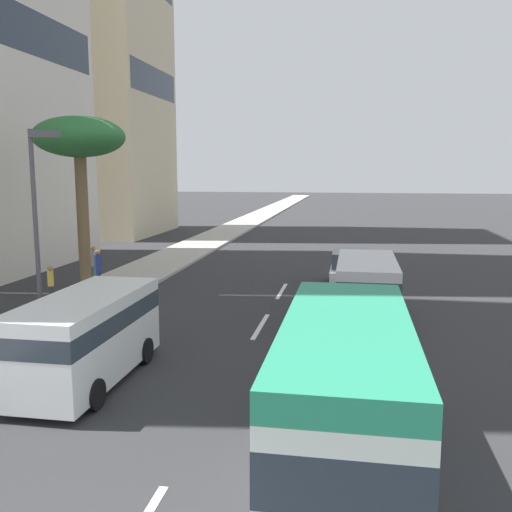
% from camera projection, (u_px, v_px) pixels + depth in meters
% --- Properties ---
extents(ground_plane, '(198.00, 198.00, 0.00)m').
position_uv_depth(ground_plane, '(304.00, 254.00, 36.07)').
color(ground_plane, '#2D2D30').
extents(sidewalk_right, '(162.00, 3.39, 0.15)m').
position_uv_depth(sidewalk_right, '(189.00, 250.00, 37.37)').
color(sidewalk_right, '#B2ADA3').
rests_on(sidewalk_right, ground_plane).
extents(lane_stripe_mid, '(3.20, 0.16, 0.01)m').
position_uv_depth(lane_stripe_mid, '(261.00, 326.00, 19.45)').
color(lane_stripe_mid, silver).
rests_on(lane_stripe_mid, ground_plane).
extents(lane_stripe_far, '(3.20, 0.16, 0.01)m').
position_uv_depth(lane_stripe_far, '(282.00, 291.00, 25.09)').
color(lane_stripe_far, silver).
rests_on(lane_stripe_far, ground_plane).
extents(minibus_lead, '(6.44, 2.28, 2.88)m').
position_uv_depth(minibus_lead, '(346.00, 395.00, 9.55)').
color(minibus_lead, silver).
rests_on(minibus_lead, ground_plane).
extents(car_second, '(4.41, 1.88, 1.70)m').
position_uv_depth(car_second, '(351.00, 270.00, 25.85)').
color(car_second, white).
rests_on(car_second, ground_plane).
extents(van_third, '(5.05, 2.16, 2.27)m').
position_uv_depth(van_third, '(366.00, 286.00, 19.78)').
color(van_third, silver).
rests_on(van_third, ground_plane).
extents(van_fourth, '(5.25, 2.12, 2.24)m').
position_uv_depth(van_fourth, '(86.00, 333.00, 14.20)').
color(van_fourth, white).
rests_on(van_fourth, ground_plane).
extents(pedestrian_near_lamp, '(0.36, 0.29, 1.77)m').
position_uv_depth(pedestrian_near_lamp, '(94.00, 263.00, 25.70)').
color(pedestrian_near_lamp, '#4C8C66').
rests_on(pedestrian_near_lamp, sidewalk_right).
extents(pedestrian_mid_block, '(0.37, 0.39, 1.80)m').
position_uv_depth(pedestrian_mid_block, '(98.00, 268.00, 24.39)').
color(pedestrian_mid_block, navy).
rests_on(pedestrian_mid_block, sidewalk_right).
extents(pedestrian_by_tree, '(0.39, 0.34, 1.56)m').
position_uv_depth(pedestrian_by_tree, '(51.00, 283.00, 21.84)').
color(pedestrian_by_tree, '#333338').
rests_on(pedestrian_by_tree, sidewalk_right).
extents(palm_tree, '(3.94, 3.94, 7.54)m').
position_uv_depth(palm_tree, '(79.00, 141.00, 24.25)').
color(palm_tree, brown).
rests_on(palm_tree, sidewalk_right).
extents(street_lamp, '(0.24, 0.97, 6.43)m').
position_uv_depth(street_lamp, '(38.00, 211.00, 16.87)').
color(street_lamp, '#4C4C51').
rests_on(street_lamp, sidewalk_right).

